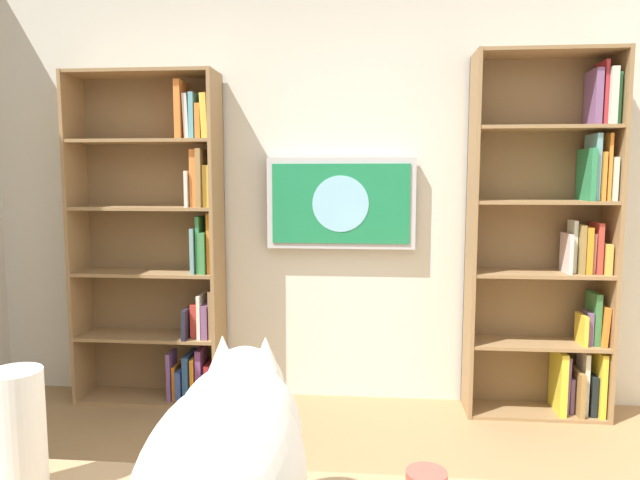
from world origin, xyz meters
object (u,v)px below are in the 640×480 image
object	(u,v)px
bookshelf_left	(556,246)
wall_mounted_tv	(341,204)
cat	(228,469)
paper_towel_roll	(17,433)
bookshelf_right	(165,245)

from	to	relation	value
bookshelf_left	wall_mounted_tv	world-z (taller)	bookshelf_left
cat	paper_towel_roll	size ratio (longest dim) A/B	2.24
wall_mounted_tv	paper_towel_roll	size ratio (longest dim) A/B	3.39
bookshelf_right	cat	distance (m)	2.71
bookshelf_left	cat	world-z (taller)	bookshelf_left
bookshelf_left	paper_towel_roll	bearing A→B (deg)	52.24
bookshelf_left	cat	size ratio (longest dim) A/B	3.52
bookshelf_right	paper_towel_roll	bearing A→B (deg)	103.01
bookshelf_right	cat	bearing A→B (deg)	112.30
bookshelf_left	wall_mounted_tv	size ratio (longest dim) A/B	2.32
cat	paper_towel_roll	bearing A→B (deg)	-22.03
cat	bookshelf_left	bearing A→B (deg)	-117.26
bookshelf_left	paper_towel_roll	xyz separation A→B (m)	(1.79, 2.30, -0.13)
paper_towel_roll	wall_mounted_tv	bearing A→B (deg)	-102.71
bookshelf_left	cat	bearing A→B (deg)	62.74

